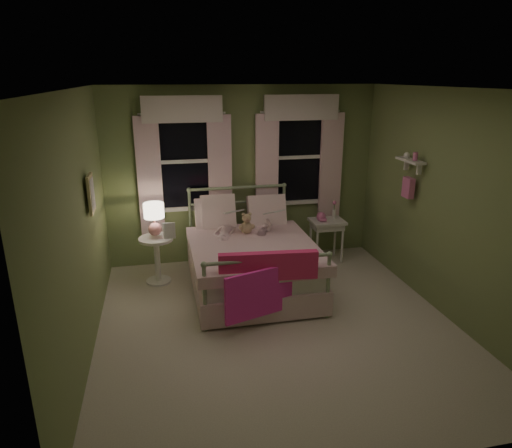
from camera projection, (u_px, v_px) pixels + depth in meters
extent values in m
plane|color=silver|center=(277.00, 324.00, 5.23)|extent=(4.20, 4.20, 0.00)
plane|color=white|center=(281.00, 88.00, 4.42)|extent=(4.20, 4.20, 0.00)
plane|color=#728851|center=(243.00, 176.00, 6.78)|extent=(4.00, 0.00, 4.00)
plane|color=#728851|center=(365.00, 312.00, 2.87)|extent=(4.00, 0.00, 4.00)
plane|color=#728851|center=(80.00, 229.00, 4.43)|extent=(0.00, 4.20, 4.20)
plane|color=#728851|center=(448.00, 205.00, 5.23)|extent=(0.00, 4.20, 4.20)
cube|color=white|center=(251.00, 258.00, 6.02)|extent=(1.44, 1.94, 0.26)
cube|color=white|center=(251.00, 275.00, 6.09)|extent=(1.54, 2.02, 0.30)
cube|color=silver|center=(253.00, 250.00, 5.82)|extent=(1.58, 1.75, 0.14)
cylinder|color=#9EB793|center=(199.00, 271.00, 5.92)|extent=(0.04, 1.90, 0.04)
cylinder|color=#9EB793|center=(301.00, 262.00, 6.19)|extent=(0.04, 1.90, 0.04)
cylinder|color=#9EB793|center=(191.00, 228.00, 6.73)|extent=(0.04, 0.04, 1.15)
cylinder|color=#9EB793|center=(283.00, 222.00, 7.01)|extent=(0.04, 0.04, 1.15)
sphere|color=#9EB793|center=(189.00, 190.00, 6.55)|extent=(0.07, 0.07, 0.07)
sphere|color=#9EB793|center=(284.00, 185.00, 6.83)|extent=(0.07, 0.07, 0.07)
cylinder|color=#9EB793|center=(238.00, 188.00, 6.69)|extent=(1.42, 0.04, 0.04)
cylinder|color=#9EB793|center=(238.00, 202.00, 6.76)|extent=(1.38, 0.03, 0.03)
cylinder|color=#9EB793|center=(205.00, 298.00, 4.98)|extent=(0.04, 0.04, 0.80)
cylinder|color=#9EB793|center=(328.00, 286.00, 5.26)|extent=(0.04, 0.04, 0.80)
sphere|color=#9EB793|center=(204.00, 265.00, 4.86)|extent=(0.07, 0.07, 0.07)
sphere|color=#9EB793|center=(330.00, 254.00, 5.14)|extent=(0.07, 0.07, 0.07)
cylinder|color=#9EB793|center=(268.00, 259.00, 5.00)|extent=(1.42, 0.04, 0.04)
cube|color=white|center=(215.00, 217.00, 6.47)|extent=(0.55, 0.32, 0.57)
cube|color=white|center=(267.00, 214.00, 6.63)|extent=(0.55, 0.32, 0.57)
cube|color=white|center=(218.00, 212.00, 6.46)|extent=(0.48, 0.30, 0.51)
cube|color=#ED2E6E|center=(268.00, 266.00, 5.02)|extent=(1.10, 0.20, 0.32)
cube|color=#FF31B2|center=(270.00, 291.00, 5.04)|extent=(1.06, 0.38, 0.55)
imported|color=#F7D1DD|center=(224.00, 210.00, 6.21)|extent=(0.33, 0.25, 0.82)
imported|color=#F7D1DD|center=(264.00, 213.00, 6.34)|extent=(0.39, 0.35, 0.65)
imported|color=beige|center=(227.00, 216.00, 5.98)|extent=(0.22, 0.16, 0.26)
imported|color=beige|center=(268.00, 216.00, 6.10)|extent=(0.22, 0.18, 0.26)
sphere|color=tan|center=(246.00, 228.00, 6.19)|extent=(0.17, 0.17, 0.17)
sphere|color=tan|center=(247.00, 218.00, 6.13)|extent=(0.12, 0.12, 0.12)
sphere|color=tan|center=(243.00, 215.00, 6.11)|extent=(0.05, 0.05, 0.05)
sphere|color=tan|center=(250.00, 214.00, 6.12)|extent=(0.05, 0.05, 0.05)
sphere|color=tan|center=(241.00, 227.00, 6.14)|extent=(0.06, 0.06, 0.06)
sphere|color=tan|center=(253.00, 226.00, 6.18)|extent=(0.06, 0.06, 0.06)
sphere|color=#8C6B51|center=(247.00, 220.00, 6.08)|extent=(0.04, 0.04, 0.04)
cylinder|color=white|center=(156.00, 239.00, 6.11)|extent=(0.46, 0.46, 0.04)
cylinder|color=white|center=(157.00, 260.00, 6.21)|extent=(0.08, 0.08, 0.60)
cylinder|color=white|center=(159.00, 281.00, 6.30)|extent=(0.34, 0.34, 0.03)
sphere|color=#DA8083|center=(155.00, 229.00, 6.07)|extent=(0.18, 0.18, 0.18)
cylinder|color=pink|center=(154.00, 221.00, 6.03)|extent=(0.03, 0.03, 0.11)
cylinder|color=#FFEAC6|center=(154.00, 210.00, 5.99)|extent=(0.27, 0.27, 0.20)
imported|color=beige|center=(163.00, 238.00, 6.05)|extent=(0.18, 0.23, 0.02)
cube|color=white|center=(327.00, 221.00, 6.85)|extent=(0.50, 0.40, 0.04)
cube|color=white|center=(327.00, 226.00, 6.87)|extent=(0.44, 0.34, 0.08)
cylinder|color=white|center=(317.00, 246.00, 6.77)|extent=(0.04, 0.04, 0.60)
cylinder|color=white|center=(342.00, 244.00, 6.85)|extent=(0.04, 0.04, 0.60)
cylinder|color=white|center=(311.00, 239.00, 7.05)|extent=(0.04, 0.04, 0.60)
cylinder|color=white|center=(335.00, 237.00, 7.13)|extent=(0.04, 0.04, 0.60)
sphere|color=pink|center=(321.00, 217.00, 6.81)|extent=(0.14, 0.14, 0.14)
cube|color=pink|center=(323.00, 220.00, 6.73)|extent=(0.11, 0.07, 0.04)
cylinder|color=white|center=(334.00, 214.00, 6.89)|extent=(0.05, 0.05, 0.14)
cylinder|color=#4C7F3F|center=(334.00, 207.00, 6.86)|extent=(0.01, 0.01, 0.12)
sphere|color=pink|center=(334.00, 203.00, 6.84)|extent=(0.06, 0.06, 0.06)
cube|color=black|center=(184.00, 161.00, 6.52)|extent=(0.76, 0.02, 1.35)
cube|color=white|center=(182.00, 111.00, 6.28)|extent=(0.84, 0.05, 0.06)
cube|color=white|center=(187.00, 209.00, 6.71)|extent=(0.84, 0.05, 0.06)
cube|color=white|center=(156.00, 163.00, 6.42)|extent=(0.06, 0.05, 1.40)
cube|color=white|center=(212.00, 160.00, 6.58)|extent=(0.06, 0.05, 1.40)
cube|color=white|center=(184.00, 161.00, 6.50)|extent=(0.76, 0.04, 0.05)
cube|color=silver|center=(150.00, 177.00, 6.42)|extent=(0.34, 0.06, 1.70)
cube|color=white|center=(220.00, 174.00, 6.62)|extent=(0.34, 0.06, 1.70)
cube|color=white|center=(182.00, 109.00, 6.21)|extent=(1.10, 0.08, 0.36)
cylinder|color=white|center=(182.00, 113.00, 6.27)|extent=(1.20, 0.03, 0.03)
cube|color=black|center=(298.00, 157.00, 6.86)|extent=(0.76, 0.02, 1.35)
cube|color=white|center=(300.00, 109.00, 6.62)|extent=(0.84, 0.05, 0.06)
cube|color=white|center=(297.00, 202.00, 7.05)|extent=(0.84, 0.05, 0.06)
cube|color=white|center=(273.00, 158.00, 6.76)|extent=(0.06, 0.05, 1.40)
cube|color=white|center=(324.00, 156.00, 6.92)|extent=(0.06, 0.05, 1.40)
cube|color=white|center=(299.00, 157.00, 6.84)|extent=(0.76, 0.04, 0.05)
cube|color=white|center=(267.00, 172.00, 6.76)|extent=(0.34, 0.06, 1.70)
cube|color=white|center=(331.00, 170.00, 6.96)|extent=(0.34, 0.06, 1.70)
cube|color=white|center=(302.00, 107.00, 6.55)|extent=(1.10, 0.08, 0.36)
cylinder|color=white|center=(301.00, 111.00, 6.60)|extent=(1.20, 0.03, 0.03)
cube|color=white|center=(410.00, 161.00, 5.73)|extent=(0.15, 0.50, 0.03)
cube|color=white|center=(419.00, 169.00, 5.62)|extent=(0.06, 0.03, 0.14)
cube|color=white|center=(407.00, 165.00, 5.90)|extent=(0.06, 0.03, 0.14)
cylinder|color=pink|center=(415.00, 156.00, 5.61)|extent=(0.06, 0.06, 0.10)
sphere|color=white|center=(407.00, 155.00, 5.81)|extent=(0.08, 0.08, 0.08)
cube|color=pink|center=(408.00, 188.00, 5.84)|extent=(0.08, 0.18, 0.26)
cube|color=beige|center=(91.00, 194.00, 4.93)|extent=(0.03, 0.32, 0.42)
cube|color=silver|center=(92.00, 194.00, 4.93)|extent=(0.01, 0.25, 0.34)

